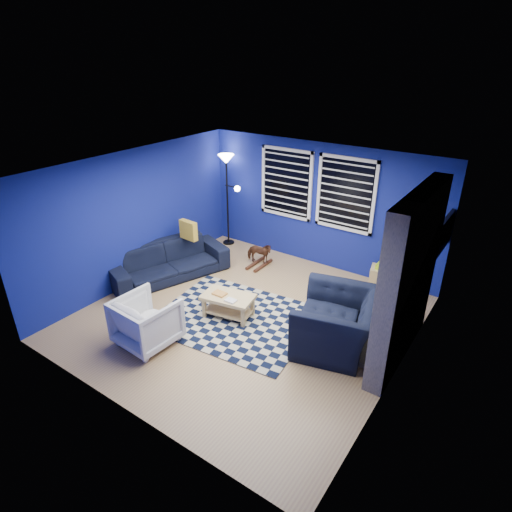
{
  "coord_description": "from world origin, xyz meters",
  "views": [
    {
      "loc": [
        3.54,
        -4.85,
        4.07
      ],
      "look_at": [
        -0.01,
        0.3,
        1.03
      ],
      "focal_mm": 30.0,
      "sensor_mm": 36.0,
      "label": 1
    }
  ],
  "objects_px": {
    "rocking_horse": "(259,253)",
    "coffee_table": "(228,301)",
    "floor_lamp": "(227,172)",
    "cabinet": "(385,279)",
    "armchair_bent": "(147,321)",
    "tv": "(443,235)",
    "armchair_big": "(336,322)",
    "sofa": "(168,261)"
  },
  "relations": [
    {
      "from": "rocking_horse",
      "to": "coffee_table",
      "type": "bearing_deg",
      "value": -177.49
    },
    {
      "from": "floor_lamp",
      "to": "cabinet",
      "type": "bearing_deg",
      "value": -0.96
    },
    {
      "from": "armchair_bent",
      "to": "rocking_horse",
      "type": "height_order",
      "value": "armchair_bent"
    },
    {
      "from": "tv",
      "to": "armchair_bent",
      "type": "bearing_deg",
      "value": -134.12
    },
    {
      "from": "floor_lamp",
      "to": "armchair_bent",
      "type": "bearing_deg",
      "value": -70.83
    },
    {
      "from": "armchair_bent",
      "to": "rocking_horse",
      "type": "bearing_deg",
      "value": -85.74
    },
    {
      "from": "armchair_big",
      "to": "floor_lamp",
      "type": "relative_size",
      "value": 0.63
    },
    {
      "from": "rocking_horse",
      "to": "cabinet",
      "type": "xyz_separation_m",
      "value": [
        2.47,
        0.49,
        -0.06
      ]
    },
    {
      "from": "coffee_table",
      "to": "sofa",
      "type": "bearing_deg",
      "value": 166.18
    },
    {
      "from": "armchair_big",
      "to": "armchair_bent",
      "type": "height_order",
      "value": "armchair_big"
    },
    {
      "from": "armchair_bent",
      "to": "cabinet",
      "type": "relative_size",
      "value": 1.39
    },
    {
      "from": "rocking_horse",
      "to": "coffee_table",
      "type": "xyz_separation_m",
      "value": [
        0.62,
        -1.83,
        -0.0
      ]
    },
    {
      "from": "armchair_big",
      "to": "cabinet",
      "type": "distance_m",
      "value": 2.04
    },
    {
      "from": "cabinet",
      "to": "coffee_table",
      "type": "bearing_deg",
      "value": -141.68
    },
    {
      "from": "cabinet",
      "to": "floor_lamp",
      "type": "height_order",
      "value": "floor_lamp"
    },
    {
      "from": "armchair_bent",
      "to": "rocking_horse",
      "type": "relative_size",
      "value": 1.56
    },
    {
      "from": "tv",
      "to": "cabinet",
      "type": "height_order",
      "value": "tv"
    },
    {
      "from": "cabinet",
      "to": "floor_lamp",
      "type": "distance_m",
      "value": 3.95
    },
    {
      "from": "coffee_table",
      "to": "floor_lamp",
      "type": "bearing_deg",
      "value": 127.52
    },
    {
      "from": "sofa",
      "to": "cabinet",
      "type": "bearing_deg",
      "value": -42.86
    },
    {
      "from": "sofa",
      "to": "cabinet",
      "type": "relative_size",
      "value": 3.8
    },
    {
      "from": "armchair_bent",
      "to": "coffee_table",
      "type": "height_order",
      "value": "armchair_bent"
    },
    {
      "from": "cabinet",
      "to": "tv",
      "type": "bearing_deg",
      "value": -25.18
    },
    {
      "from": "armchair_bent",
      "to": "floor_lamp",
      "type": "xyz_separation_m",
      "value": [
        -1.26,
        3.63,
        1.3
      ]
    },
    {
      "from": "sofa",
      "to": "coffee_table",
      "type": "height_order",
      "value": "sofa"
    },
    {
      "from": "coffee_table",
      "to": "floor_lamp",
      "type": "distance_m",
      "value": 3.31
    },
    {
      "from": "armchair_big",
      "to": "cabinet",
      "type": "bearing_deg",
      "value": 164.39
    },
    {
      "from": "tv",
      "to": "armchair_bent",
      "type": "height_order",
      "value": "tv"
    },
    {
      "from": "tv",
      "to": "armchair_big",
      "type": "height_order",
      "value": "tv"
    },
    {
      "from": "tv",
      "to": "coffee_table",
      "type": "height_order",
      "value": "tv"
    },
    {
      "from": "coffee_table",
      "to": "cabinet",
      "type": "relative_size",
      "value": 1.52
    },
    {
      "from": "armchair_big",
      "to": "cabinet",
      "type": "relative_size",
      "value": 2.14
    },
    {
      "from": "armchair_bent",
      "to": "cabinet",
      "type": "distance_m",
      "value": 4.31
    },
    {
      "from": "armchair_bent",
      "to": "rocking_horse",
      "type": "distance_m",
      "value": 3.08
    },
    {
      "from": "rocking_horse",
      "to": "cabinet",
      "type": "height_order",
      "value": "cabinet"
    },
    {
      "from": "sofa",
      "to": "tv",
      "type": "bearing_deg",
      "value": -49.43
    },
    {
      "from": "rocking_horse",
      "to": "coffee_table",
      "type": "height_order",
      "value": "rocking_horse"
    },
    {
      "from": "tv",
      "to": "floor_lamp",
      "type": "relative_size",
      "value": 0.49
    },
    {
      "from": "tv",
      "to": "coffee_table",
      "type": "distance_m",
      "value": 3.63
    },
    {
      "from": "armchair_bent",
      "to": "floor_lamp",
      "type": "height_order",
      "value": "floor_lamp"
    },
    {
      "from": "sofa",
      "to": "armchair_big",
      "type": "relative_size",
      "value": 1.78
    },
    {
      "from": "armchair_big",
      "to": "cabinet",
      "type": "height_order",
      "value": "armchair_big"
    }
  ]
}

